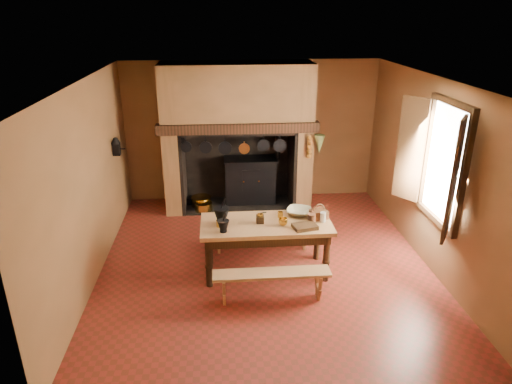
% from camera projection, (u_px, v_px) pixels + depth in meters
% --- Properties ---
extents(floor, '(5.50, 5.50, 0.00)m').
position_uv_depth(floor, '(265.00, 262.00, 7.14)').
color(floor, maroon).
rests_on(floor, ground).
extents(ceiling, '(5.50, 5.50, 0.00)m').
position_uv_depth(ceiling, '(266.00, 81.00, 6.10)').
color(ceiling, silver).
rests_on(ceiling, back_wall).
extents(back_wall, '(5.00, 0.02, 2.80)m').
position_uv_depth(back_wall, '(251.00, 132.00, 9.16)').
color(back_wall, brown).
rests_on(back_wall, floor).
extents(wall_left, '(0.02, 5.50, 2.80)m').
position_uv_depth(wall_left, '(89.00, 184.00, 6.42)').
color(wall_left, brown).
rests_on(wall_left, floor).
extents(wall_right, '(0.02, 5.50, 2.80)m').
position_uv_depth(wall_right, '(432.00, 174.00, 6.81)').
color(wall_right, brown).
rests_on(wall_right, floor).
extents(wall_front, '(5.00, 0.02, 2.80)m').
position_uv_depth(wall_front, '(297.00, 285.00, 4.07)').
color(wall_front, brown).
rests_on(wall_front, floor).
extents(chimney_breast, '(2.95, 0.96, 2.80)m').
position_uv_depth(chimney_breast, '(237.00, 116.00, 8.58)').
color(chimney_breast, brown).
rests_on(chimney_breast, floor).
extents(iron_range, '(1.12, 0.55, 1.60)m').
position_uv_depth(iron_range, '(251.00, 180.00, 9.22)').
color(iron_range, black).
rests_on(iron_range, floor).
extents(hearth_pans, '(0.51, 0.62, 0.20)m').
position_uv_depth(hearth_pans, '(201.00, 203.00, 9.08)').
color(hearth_pans, gold).
rests_on(hearth_pans, floor).
extents(hanging_pans, '(1.92, 0.29, 0.27)m').
position_uv_depth(hanging_pans, '(237.00, 147.00, 8.28)').
color(hanging_pans, black).
rests_on(hanging_pans, chimney_breast).
extents(onion_string, '(0.12, 0.10, 0.46)m').
position_uv_depth(onion_string, '(309.00, 147.00, 8.38)').
color(onion_string, '#95571B').
rests_on(onion_string, chimney_breast).
extents(herb_bunch, '(0.20, 0.20, 0.35)m').
position_uv_depth(herb_bunch, '(319.00, 144.00, 8.37)').
color(herb_bunch, '#57622E').
rests_on(herb_bunch, chimney_breast).
extents(window, '(0.39, 1.75, 1.76)m').
position_uv_depth(window, '(437.00, 163.00, 6.32)').
color(window, white).
rests_on(window, wall_right).
extents(wall_coffee_mill, '(0.23, 0.16, 0.31)m').
position_uv_depth(wall_coffee_mill, '(116.00, 145.00, 7.82)').
color(wall_coffee_mill, black).
rests_on(wall_coffee_mill, wall_left).
extents(work_table, '(1.89, 0.84, 0.82)m').
position_uv_depth(work_table, '(266.00, 231.00, 6.64)').
color(work_table, tan).
rests_on(work_table, floor).
extents(bench_front, '(1.58, 0.28, 0.44)m').
position_uv_depth(bench_front, '(272.00, 279.00, 6.09)').
color(bench_front, tan).
rests_on(bench_front, floor).
extents(bench_back, '(1.72, 0.30, 0.48)m').
position_uv_depth(bench_back, '(262.00, 230.00, 7.38)').
color(bench_back, tan).
rests_on(bench_back, floor).
extents(mortar_large, '(0.23, 0.23, 0.40)m').
position_uv_depth(mortar_large, '(222.00, 215.00, 6.54)').
color(mortar_large, black).
rests_on(mortar_large, work_table).
extents(mortar_small, '(0.17, 0.17, 0.29)m').
position_uv_depth(mortar_small, '(223.00, 225.00, 6.29)').
color(mortar_small, black).
rests_on(mortar_small, work_table).
extents(coffee_grinder, '(0.15, 0.11, 0.17)m').
position_uv_depth(coffee_grinder, '(260.00, 219.00, 6.57)').
color(coffee_grinder, '#311E0F').
rests_on(coffee_grinder, work_table).
extents(brass_mug_a, '(0.12, 0.12, 0.10)m').
position_uv_depth(brass_mug_a, '(219.00, 223.00, 6.45)').
color(brass_mug_a, gold).
rests_on(brass_mug_a, work_table).
extents(brass_mug_b, '(0.08, 0.08, 0.09)m').
position_uv_depth(brass_mug_b, '(280.00, 215.00, 6.74)').
color(brass_mug_b, gold).
rests_on(brass_mug_b, work_table).
extents(mixing_bowl, '(0.47, 0.47, 0.09)m').
position_uv_depth(mixing_bowl, '(299.00, 212.00, 6.84)').
color(mixing_bowl, '#B7B38C').
rests_on(mixing_bowl, work_table).
extents(stoneware_crock, '(0.13, 0.13, 0.14)m').
position_uv_depth(stoneware_crock, '(312.00, 219.00, 6.55)').
color(stoneware_crock, '#563120').
rests_on(stoneware_crock, work_table).
extents(glass_jar, '(0.11, 0.11, 0.15)m').
position_uv_depth(glass_jar, '(323.00, 217.00, 6.59)').
color(glass_jar, beige).
rests_on(glass_jar, work_table).
extents(wicker_basket, '(0.28, 0.23, 0.23)m').
position_uv_depth(wicker_basket, '(319.00, 214.00, 6.70)').
color(wicker_basket, '#462D15').
rests_on(wicker_basket, work_table).
extents(wooden_tray, '(0.37, 0.30, 0.06)m').
position_uv_depth(wooden_tray, '(305.00, 226.00, 6.41)').
color(wooden_tray, '#311E0F').
rests_on(wooden_tray, work_table).
extents(brass_cup, '(0.13, 0.13, 0.11)m').
position_uv_depth(brass_cup, '(283.00, 222.00, 6.50)').
color(brass_cup, gold).
rests_on(brass_cup, work_table).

